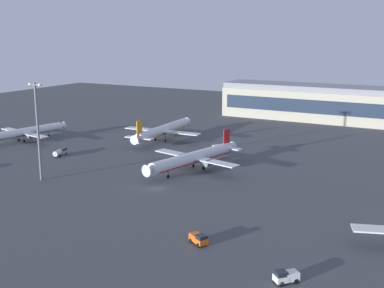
% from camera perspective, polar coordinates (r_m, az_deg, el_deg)
% --- Properties ---
extents(ground_plane, '(416.00, 416.00, 0.00)m').
position_cam_1_polar(ground_plane, '(131.68, -4.07, -5.16)').
color(ground_plane, '#424449').
extents(terminal_building, '(139.50, 22.40, 16.40)m').
position_cam_1_polar(terminal_building, '(235.27, 20.31, 4.09)').
color(terminal_building, '#B2AD99').
rests_on(terminal_building, ground).
extents(airplane_taxiway_distant, '(30.58, 39.02, 10.10)m').
position_cam_1_polar(airplane_taxiway_distant, '(147.63, 0.26, -1.59)').
color(airplane_taxiway_distant, silver).
rests_on(airplane_taxiway_distant, ground).
extents(airplane_mid_apron, '(27.42, 35.03, 9.03)m').
position_cam_1_polar(airplane_mid_apron, '(197.62, -18.80, 1.30)').
color(airplane_mid_apron, white).
rests_on(airplane_mid_apron, ground).
extents(airplane_near_gate, '(31.53, 40.54, 10.41)m').
position_cam_1_polar(airplane_near_gate, '(188.30, -3.42, 1.58)').
color(airplane_near_gate, silver).
rests_on(airplane_near_gate, ground).
extents(fuel_truck, '(3.62, 6.62, 2.35)m').
position_cam_1_polar(fuel_truck, '(170.69, -15.04, -0.90)').
color(fuel_truck, gray).
rests_on(fuel_truck, ground).
extents(maintenance_van, '(4.57, 3.68, 2.25)m').
position_cam_1_polar(maintenance_van, '(97.86, 0.79, -10.92)').
color(maintenance_van, '#D85919').
rests_on(maintenance_van, ground).
extents(cargo_loader, '(4.24, 4.38, 2.25)m').
position_cam_1_polar(cargo_loader, '(85.59, 10.81, -14.83)').
color(cargo_loader, white).
rests_on(cargo_loader, ground).
extents(apron_light_central, '(4.80, 0.90, 27.40)m').
position_cam_1_polar(apron_light_central, '(141.53, -17.46, 2.05)').
color(apron_light_central, slate).
rests_on(apron_light_central, ground).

